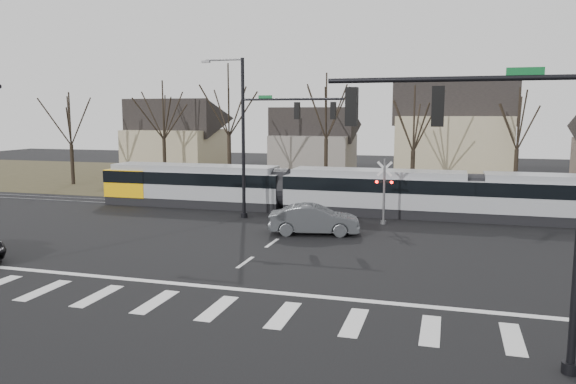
# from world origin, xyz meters

# --- Properties ---
(ground) EXTENTS (140.00, 140.00, 0.00)m
(ground) POSITION_xyz_m (0.00, 0.00, 0.00)
(ground) COLOR black
(grass_verge) EXTENTS (140.00, 28.00, 0.01)m
(grass_verge) POSITION_xyz_m (0.00, 32.00, 0.01)
(grass_verge) COLOR #38331E
(grass_verge) RESTS_ON ground
(crosswalk) EXTENTS (27.00, 2.60, 0.01)m
(crosswalk) POSITION_xyz_m (0.00, -4.00, 0.01)
(crosswalk) COLOR silver
(crosswalk) RESTS_ON ground
(stop_line) EXTENTS (28.00, 0.35, 0.01)m
(stop_line) POSITION_xyz_m (0.00, -1.80, 0.01)
(stop_line) COLOR silver
(stop_line) RESTS_ON ground
(lane_dashes) EXTENTS (0.18, 30.00, 0.01)m
(lane_dashes) POSITION_xyz_m (0.00, 16.00, 0.01)
(lane_dashes) COLOR silver
(lane_dashes) RESTS_ON ground
(rail_pair) EXTENTS (90.00, 1.52, 0.06)m
(rail_pair) POSITION_xyz_m (0.00, 15.80, 0.03)
(rail_pair) COLOR #59595E
(rail_pair) RESTS_ON ground
(tram) EXTENTS (39.64, 2.94, 3.00)m
(tram) POSITION_xyz_m (4.02, 16.00, 1.64)
(tram) COLOR gray
(tram) RESTS_ON ground
(sedan) EXTENTS (3.74, 5.72, 1.66)m
(sedan) POSITION_xyz_m (1.60, 8.78, 0.83)
(sedan) COLOR #404346
(sedan) RESTS_ON ground
(signal_pole_near_right) EXTENTS (6.72, 0.44, 8.00)m
(signal_pole_near_right) POSITION_xyz_m (10.11, -6.00, 5.17)
(signal_pole_near_right) COLOR black
(signal_pole_near_right) RESTS_ON ground
(signal_pole_far) EXTENTS (9.28, 0.44, 10.20)m
(signal_pole_far) POSITION_xyz_m (-2.41, 12.50, 5.70)
(signal_pole_far) COLOR black
(signal_pole_far) RESTS_ON ground
(rail_crossing_signal) EXTENTS (1.08, 0.36, 4.00)m
(rail_crossing_signal) POSITION_xyz_m (5.00, 12.79, 1.89)
(rail_crossing_signal) COLOR #59595B
(rail_crossing_signal) RESTS_ON ground
(tree_row) EXTENTS (59.20, 7.20, 10.00)m
(tree_row) POSITION_xyz_m (2.00, 26.00, 5.00)
(tree_row) COLOR black
(tree_row) RESTS_ON ground
(house_a) EXTENTS (9.72, 8.64, 8.60)m
(house_a) POSITION_xyz_m (-20.00, 34.00, 4.46)
(house_a) COLOR tan
(house_a) RESTS_ON ground
(house_b) EXTENTS (8.64, 7.56, 7.65)m
(house_b) POSITION_xyz_m (-5.00, 36.00, 3.97)
(house_b) COLOR slate
(house_b) RESTS_ON ground
(house_c) EXTENTS (10.80, 8.64, 10.10)m
(house_c) POSITION_xyz_m (9.00, 33.00, 5.23)
(house_c) COLOR tan
(house_c) RESTS_ON ground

